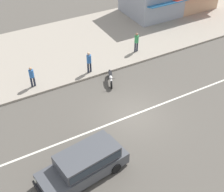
{
  "coord_description": "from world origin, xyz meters",
  "views": [
    {
      "loc": [
        -8.42,
        -12.32,
        13.43
      ],
      "look_at": [
        -0.76,
        1.49,
        0.8
      ],
      "focal_mm": 50.0,
      "sensor_mm": 36.0,
      "label": 1
    }
  ],
  "objects_px": {
    "pedestrian_mid_kerb": "(136,41)",
    "pedestrian_by_shop": "(89,61)",
    "minivan_dark_grey_0": "(85,163)",
    "pedestrian_near_clock": "(32,75)",
    "motorcycle_1": "(111,78)"
  },
  "relations": [
    {
      "from": "pedestrian_mid_kerb",
      "to": "pedestrian_by_shop",
      "type": "xyz_separation_m",
      "value": [
        -4.71,
        -0.88,
        0.01
      ]
    },
    {
      "from": "minivan_dark_grey_0",
      "to": "pedestrian_near_clock",
      "type": "relative_size",
      "value": 3.15
    },
    {
      "from": "motorcycle_1",
      "to": "pedestrian_near_clock",
      "type": "bearing_deg",
      "value": 157.8
    },
    {
      "from": "minivan_dark_grey_0",
      "to": "pedestrian_near_clock",
      "type": "xyz_separation_m",
      "value": [
        -0.04,
        8.56,
        0.22
      ]
    },
    {
      "from": "minivan_dark_grey_0",
      "to": "motorcycle_1",
      "type": "distance_m",
      "value": 8.23
    },
    {
      "from": "motorcycle_1",
      "to": "pedestrian_mid_kerb",
      "type": "relative_size",
      "value": 1.11
    },
    {
      "from": "pedestrian_mid_kerb",
      "to": "pedestrian_by_shop",
      "type": "distance_m",
      "value": 4.79
    },
    {
      "from": "pedestrian_mid_kerb",
      "to": "pedestrian_near_clock",
      "type": "bearing_deg",
      "value": -176.4
    },
    {
      "from": "pedestrian_near_clock",
      "to": "pedestrian_by_shop",
      "type": "height_order",
      "value": "pedestrian_by_shop"
    },
    {
      "from": "pedestrian_near_clock",
      "to": "pedestrian_mid_kerb",
      "type": "bearing_deg",
      "value": 3.6
    },
    {
      "from": "pedestrian_mid_kerb",
      "to": "motorcycle_1",
      "type": "bearing_deg",
      "value": -145.66
    },
    {
      "from": "motorcycle_1",
      "to": "pedestrian_near_clock",
      "type": "xyz_separation_m",
      "value": [
        -5.09,
        2.08,
        0.64
      ]
    },
    {
      "from": "pedestrian_near_clock",
      "to": "pedestrian_by_shop",
      "type": "relative_size",
      "value": 0.93
    },
    {
      "from": "motorcycle_1",
      "to": "pedestrian_near_clock",
      "type": "height_order",
      "value": "pedestrian_near_clock"
    },
    {
      "from": "pedestrian_by_shop",
      "to": "pedestrian_near_clock",
      "type": "bearing_deg",
      "value": 175.74
    }
  ]
}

